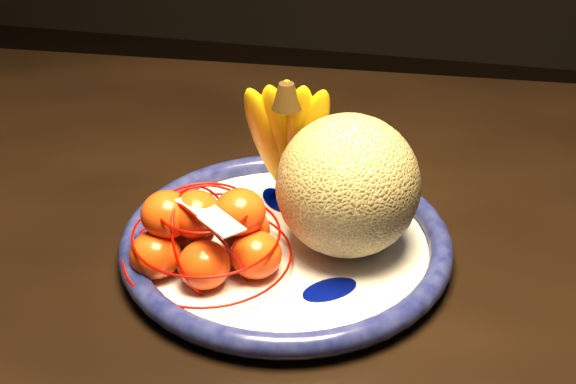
% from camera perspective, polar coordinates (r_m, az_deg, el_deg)
% --- Properties ---
extents(dining_table, '(1.43, 0.91, 0.69)m').
position_cam_1_polar(dining_table, '(0.94, 1.45, -5.31)').
color(dining_table, black).
rests_on(dining_table, ground).
extents(fruit_bowl, '(0.34, 0.34, 0.03)m').
position_cam_1_polar(fruit_bowl, '(0.83, -0.15, -3.68)').
color(fruit_bowl, white).
rests_on(fruit_bowl, dining_table).
extents(cantaloupe, '(0.14, 0.14, 0.14)m').
position_cam_1_polar(cantaloupe, '(0.79, 4.28, 0.46)').
color(cantaloupe, olive).
rests_on(cantaloupe, fruit_bowl).
extents(banana_bunch, '(0.12, 0.11, 0.18)m').
position_cam_1_polar(banana_bunch, '(0.84, 0.02, 4.04)').
color(banana_bunch, gold).
rests_on(banana_bunch, fruit_bowl).
extents(mandarin_bag, '(0.18, 0.18, 0.11)m').
position_cam_1_polar(mandarin_bag, '(0.78, -5.79, -3.08)').
color(mandarin_bag, '#F74F17').
rests_on(mandarin_bag, fruit_bowl).
extents(price_tag, '(0.07, 0.06, 0.01)m').
position_cam_1_polar(price_tag, '(0.75, -5.56, -1.63)').
color(price_tag, white).
rests_on(price_tag, mandarin_bag).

